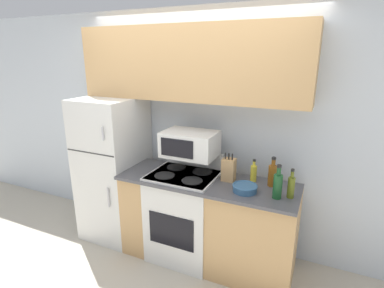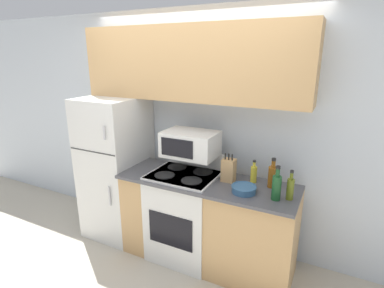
{
  "view_description": "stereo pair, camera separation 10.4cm",
  "coord_description": "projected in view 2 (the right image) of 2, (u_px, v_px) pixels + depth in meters",
  "views": [
    {
      "loc": [
        1.3,
        -2.22,
        2.08
      ],
      "look_at": [
        0.17,
        0.26,
        1.27
      ],
      "focal_mm": 28.0,
      "sensor_mm": 36.0,
      "label": 1
    },
    {
      "loc": [
        1.4,
        -2.18,
        2.08
      ],
      "look_at": [
        0.17,
        0.26,
        1.27
      ],
      "focal_mm": 28.0,
      "sensor_mm": 36.0,
      "label": 2
    }
  ],
  "objects": [
    {
      "name": "wall_back",
      "position": [
        198.0,
        130.0,
        3.32
      ],
      "size": [
        8.0,
        0.05,
        2.55
      ],
      "color": "silver",
      "rests_on": "ground_plane"
    },
    {
      "name": "lower_cabinets",
      "position": [
        206.0,
        221.0,
        3.04
      ],
      "size": [
        1.74,
        0.61,
        0.92
      ],
      "color": "tan",
      "rests_on": "ground_plane"
    },
    {
      "name": "stove",
      "position": [
        184.0,
        214.0,
        3.13
      ],
      "size": [
        0.66,
        0.59,
        1.1
      ],
      "color": "silver",
      "rests_on": "ground_plane"
    },
    {
      "name": "bottle_wine_green",
      "position": [
        277.0,
        187.0,
        2.48
      ],
      "size": [
        0.08,
        0.08,
        0.3
      ],
      "color": "#194C23",
      "rests_on": "lower_cabinets"
    },
    {
      "name": "upper_cabinets",
      "position": [
        190.0,
        64.0,
        2.95
      ],
      "size": [
        2.38,
        0.32,
        0.73
      ],
      "color": "tan",
      "rests_on": "refrigerator"
    },
    {
      "name": "microwave",
      "position": [
        190.0,
        144.0,
        2.98
      ],
      "size": [
        0.53,
        0.37,
        0.25
      ],
      "color": "silver",
      "rests_on": "stove"
    },
    {
      "name": "refrigerator",
      "position": [
        116.0,
        167.0,
        3.5
      ],
      "size": [
        0.64,
        0.72,
        1.63
      ],
      "color": "silver",
      "rests_on": "ground_plane"
    },
    {
      "name": "ground_plane",
      "position": [
        166.0,
        267.0,
        3.06
      ],
      "size": [
        12.0,
        12.0,
        0.0
      ],
      "primitive_type": "plane",
      "color": "beige"
    },
    {
      "name": "bottle_whiskey",
      "position": [
        273.0,
        176.0,
        2.72
      ],
      "size": [
        0.08,
        0.08,
        0.28
      ],
      "color": "brown",
      "rests_on": "lower_cabinets"
    },
    {
      "name": "bowl",
      "position": [
        244.0,
        189.0,
        2.63
      ],
      "size": [
        0.22,
        0.22,
        0.06
      ],
      "color": "#335B84",
      "rests_on": "lower_cabinets"
    },
    {
      "name": "bottle_cooking_spray",
      "position": [
        254.0,
        174.0,
        2.83
      ],
      "size": [
        0.06,
        0.06,
        0.22
      ],
      "color": "gold",
      "rests_on": "lower_cabinets"
    },
    {
      "name": "knife_block",
      "position": [
        229.0,
        170.0,
        2.85
      ],
      "size": [
        0.12,
        0.11,
        0.28
      ],
      "color": "tan",
      "rests_on": "lower_cabinets"
    },
    {
      "name": "bottle_olive_oil",
      "position": [
        290.0,
        188.0,
        2.49
      ],
      "size": [
        0.06,
        0.06,
        0.26
      ],
      "color": "#5B6619",
      "rests_on": "lower_cabinets"
    }
  ]
}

